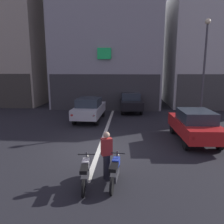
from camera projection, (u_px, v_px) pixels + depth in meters
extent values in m
plane|color=#232328|center=(99.00, 150.00, 10.22)|extent=(120.00, 120.00, 0.00)
cube|color=silver|center=(110.00, 120.00, 16.08)|extent=(0.20, 18.00, 0.01)
cube|color=#9E9EA3|center=(108.00, 16.00, 22.09)|extent=(10.02, 8.83, 17.82)
cube|color=#373739|center=(104.00, 93.00, 19.18)|extent=(9.62, 0.10, 3.20)
cube|color=#1EE566|center=(104.00, 54.00, 18.45)|extent=(1.17, 0.16, 0.92)
cube|color=silver|center=(221.00, 50.00, 21.95)|extent=(10.34, 7.36, 10.93)
cylinder|color=black|center=(83.00, 112.00, 17.21)|extent=(0.20, 0.65, 0.64)
cylinder|color=black|center=(103.00, 113.00, 17.04)|extent=(0.20, 0.65, 0.64)
cylinder|color=black|center=(74.00, 120.00, 14.68)|extent=(0.20, 0.65, 0.64)
cylinder|color=black|center=(97.00, 121.00, 14.51)|extent=(0.20, 0.65, 0.64)
cube|color=#B7BABF|center=(89.00, 110.00, 15.77)|extent=(1.91, 4.16, 0.66)
cube|color=#2D3842|center=(89.00, 102.00, 15.51)|extent=(1.62, 2.02, 0.56)
cube|color=red|center=(72.00, 115.00, 13.87)|extent=(0.14, 0.07, 0.12)
cube|color=red|center=(94.00, 116.00, 13.72)|extent=(0.14, 0.07, 0.12)
cylinder|color=black|center=(172.00, 128.00, 12.72)|extent=(0.21, 0.65, 0.64)
cylinder|color=black|center=(199.00, 128.00, 12.68)|extent=(0.21, 0.65, 0.64)
cylinder|color=black|center=(186.00, 143.00, 10.17)|extent=(0.21, 0.65, 0.64)
cylinder|color=black|center=(220.00, 143.00, 10.13)|extent=(0.21, 0.65, 0.64)
cube|color=red|center=(194.00, 127.00, 11.34)|extent=(1.94, 4.17, 0.66)
cube|color=#2D3842|center=(196.00, 116.00, 11.07)|extent=(1.63, 2.03, 0.56)
cube|color=red|center=(193.00, 138.00, 9.37)|extent=(0.14, 0.07, 0.12)
cylinder|color=black|center=(141.00, 111.00, 17.74)|extent=(0.24, 0.65, 0.64)
cylinder|color=black|center=(122.00, 111.00, 17.71)|extent=(0.24, 0.65, 0.64)
cylinder|color=black|center=(137.00, 105.00, 20.29)|extent=(0.24, 0.65, 0.64)
cylinder|color=black|center=(120.00, 105.00, 20.26)|extent=(0.24, 0.65, 0.64)
cube|color=black|center=(130.00, 103.00, 18.92)|extent=(2.12, 4.24, 0.66)
cube|color=#2D3842|center=(130.00, 96.00, 18.94)|extent=(1.72, 2.10, 0.56)
cube|color=red|center=(135.00, 99.00, 20.90)|extent=(0.14, 0.07, 0.12)
cube|color=red|center=(121.00, 99.00, 20.87)|extent=(0.14, 0.07, 0.12)
cylinder|color=#47474C|center=(204.00, 75.00, 14.76)|extent=(0.14, 0.14, 6.49)
sphere|color=beige|center=(208.00, 21.00, 14.08)|extent=(0.36, 0.36, 0.36)
cylinder|color=black|center=(87.00, 171.00, 7.58)|extent=(0.11, 0.52, 0.52)
cylinder|color=black|center=(83.00, 189.00, 6.46)|extent=(0.11, 0.52, 0.52)
cube|color=#38383D|center=(85.00, 176.00, 6.95)|extent=(0.26, 0.75, 0.22)
cube|color=black|center=(84.00, 168.00, 6.73)|extent=(0.27, 0.62, 0.12)
cube|color=silver|center=(86.00, 163.00, 7.13)|extent=(0.25, 0.38, 0.24)
cylinder|color=#4C4C51|center=(87.00, 162.00, 7.36)|extent=(0.09, 0.24, 0.70)
cylinder|color=black|center=(86.00, 154.00, 7.22)|extent=(0.55, 0.08, 0.04)
sphere|color=silver|center=(87.00, 156.00, 7.45)|extent=(0.12, 0.12, 0.12)
cylinder|color=black|center=(118.00, 169.00, 7.68)|extent=(0.12, 0.52, 0.52)
cylinder|color=black|center=(112.00, 186.00, 6.57)|extent=(0.12, 0.52, 0.52)
cube|color=#38383D|center=(115.00, 175.00, 7.06)|extent=(0.27, 0.75, 0.22)
cube|color=black|center=(114.00, 167.00, 6.84)|extent=(0.28, 0.62, 0.12)
cube|color=#233DB7|center=(116.00, 162.00, 7.24)|extent=(0.26, 0.38, 0.24)
cylinder|color=#4C4C51|center=(117.00, 161.00, 7.46)|extent=(0.09, 0.24, 0.70)
cylinder|color=black|center=(117.00, 153.00, 7.32)|extent=(0.55, 0.09, 0.04)
sphere|color=silver|center=(118.00, 155.00, 7.55)|extent=(0.12, 0.12, 0.12)
cylinder|color=#23232D|center=(107.00, 167.00, 7.51)|extent=(0.24, 0.24, 0.86)
cube|color=#B22D2D|center=(107.00, 147.00, 7.37)|extent=(0.42, 0.34, 0.58)
sphere|color=beige|center=(107.00, 135.00, 7.29)|extent=(0.22, 0.22, 0.22)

